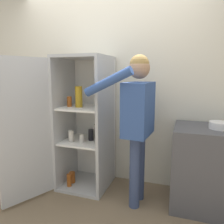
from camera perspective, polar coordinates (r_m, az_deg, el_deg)
The scene contains 6 objects.
ground_plane at distance 2.52m, azimuth -8.54°, elevation -25.38°, with size 12.00×12.00×0.00m, color #7A664C.
wall_back at distance 2.96m, azimuth -0.33°, elevation 6.56°, with size 7.00×0.06×2.55m.
refrigerator at distance 2.77m, azimuth -9.74°, elevation -3.20°, with size 0.91×1.15×1.66m.
person at distance 2.35m, azimuth 6.70°, elevation -0.23°, with size 0.67×0.59×1.65m.
counter at distance 2.64m, azimuth 24.14°, elevation -13.29°, with size 0.77×0.61×0.89m.
bowl at distance 2.50m, azimuth 26.35°, elevation -3.16°, with size 0.21×0.21×0.07m.
Camera 1 is at (0.98, -1.80, 1.45)m, focal length 35.00 mm.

